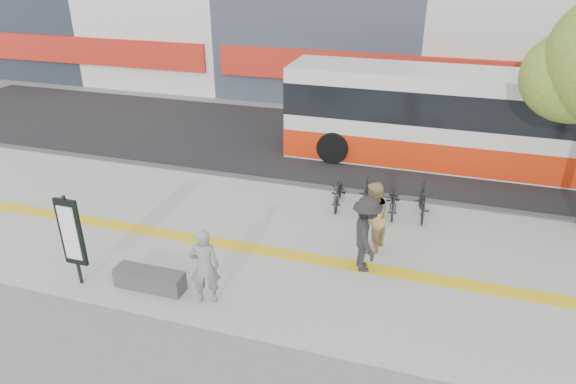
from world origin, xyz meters
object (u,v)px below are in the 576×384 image
(bench, at_px, (150,279))
(bus, at_px, (462,122))
(signboard, at_px, (71,234))
(pedestrian_tan, at_px, (373,217))
(pedestrian_dark, at_px, (366,234))
(seated_woman, at_px, (205,266))

(bench, height_order, bus, bus)
(bench, distance_m, signboard, 1.94)
(bench, height_order, pedestrian_tan, pedestrian_tan)
(pedestrian_dark, bearing_deg, seated_woman, 106.21)
(bus, relative_size, pedestrian_tan, 6.57)
(signboard, xyz_separation_m, pedestrian_tan, (6.04, 3.35, -0.37))
(signboard, relative_size, seated_woman, 1.26)
(bench, distance_m, bus, 11.73)
(bench, bearing_deg, pedestrian_tan, 34.44)
(signboard, relative_size, pedestrian_dark, 1.18)
(pedestrian_dark, bearing_deg, pedestrian_tan, -21.06)
(bus, bearing_deg, signboard, -128.87)
(pedestrian_dark, bearing_deg, bus, -34.98)
(bench, relative_size, bus, 0.13)
(bench, xyz_separation_m, bus, (6.47, 9.70, 1.27))
(pedestrian_tan, relative_size, pedestrian_dark, 0.98)
(pedestrian_dark, bearing_deg, signboard, 92.54)
(seated_woman, bearing_deg, pedestrian_dark, -164.19)
(bench, xyz_separation_m, seated_woman, (1.40, -0.03, 0.65))
(bench, height_order, signboard, signboard)
(bus, distance_m, seated_woman, 10.98)
(pedestrian_tan, bearing_deg, bus, 175.26)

